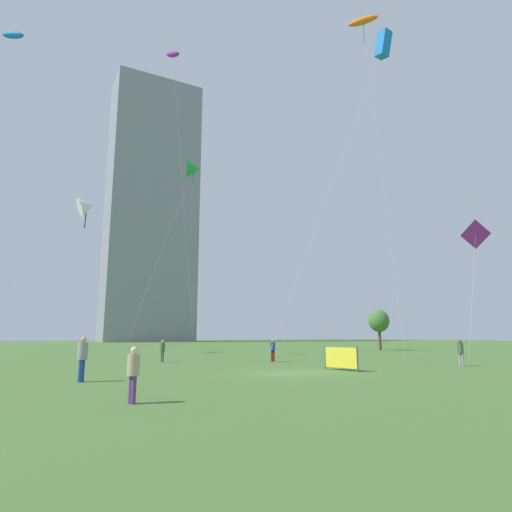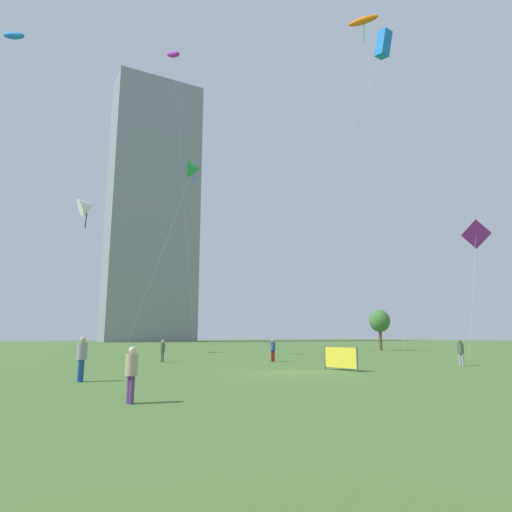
{
  "view_description": "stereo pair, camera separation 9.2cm",
  "coord_description": "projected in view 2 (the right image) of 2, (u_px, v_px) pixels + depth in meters",
  "views": [
    {
      "loc": [
        -13.74,
        -17.94,
        1.92
      ],
      "look_at": [
        2.73,
        7.53,
        7.49
      ],
      "focal_mm": 30.18,
      "sensor_mm": 36.0,
      "label": 1
    },
    {
      "loc": [
        -13.66,
        -17.99,
        1.92
      ],
      "look_at": [
        2.73,
        7.53,
        7.49
      ],
      "focal_mm": 30.18,
      "sensor_mm": 36.0,
      "label": 2
    }
  ],
  "objects": [
    {
      "name": "ground",
      "position": [
        291.0,
        373.0,
        21.8
      ],
      "size": [
        280.0,
        280.0,
        0.0
      ],
      "primitive_type": "plane",
      "color": "#476B30"
    },
    {
      "name": "person_standing_0",
      "position": [
        82.0,
        356.0,
        17.99
      ],
      "size": [
        0.41,
        0.41,
        1.85
      ],
      "rotation": [
        0.0,
        0.0,
        4.06
      ],
      "color": "#1E478C",
      "rests_on": "ground"
    },
    {
      "name": "person_standing_1",
      "position": [
        273.0,
        349.0,
        31.35
      ],
      "size": [
        0.36,
        0.36,
        1.62
      ],
      "rotation": [
        0.0,
        0.0,
        5.01
      ],
      "color": "maroon",
      "rests_on": "ground"
    },
    {
      "name": "person_standing_2",
      "position": [
        131.0,
        370.0,
        12.29
      ],
      "size": [
        0.35,
        0.35,
        1.59
      ],
      "rotation": [
        0.0,
        0.0,
        4.88
      ],
      "color": "#593372",
      "rests_on": "ground"
    },
    {
      "name": "person_standing_3",
      "position": [
        461.0,
        351.0,
        27.05
      ],
      "size": [
        0.36,
        0.36,
        1.63
      ],
      "rotation": [
        0.0,
        0.0,
        1.81
      ],
      "color": "gray",
      "rests_on": "ground"
    },
    {
      "name": "person_standing_4",
      "position": [
        163.0,
        349.0,
        30.86
      ],
      "size": [
        0.34,
        0.34,
        1.55
      ],
      "rotation": [
        0.0,
        0.0,
        1.82
      ],
      "color": "#3F593F",
      "rests_on": "ground"
    },
    {
      "name": "kite_flying_0",
      "position": [
        194.0,
        169.0,
        58.21
      ],
      "size": [
        10.49,
        4.89,
        25.34
      ],
      "color": "silver",
      "rests_on": "ground"
    },
    {
      "name": "kite_flying_1",
      "position": [
        363.0,
        21.0,
        42.56
      ],
      "size": [
        2.87,
        2.87,
        32.93
      ],
      "color": "silver",
      "rests_on": "ground"
    },
    {
      "name": "kite_flying_2",
      "position": [
        173.0,
        55.0,
        50.25
      ],
      "size": [
        6.25,
        5.19,
        34.92
      ],
      "color": "silver",
      "rests_on": "ground"
    },
    {
      "name": "kite_flying_3",
      "position": [
        87.0,
        206.0,
        47.16
      ],
      "size": [
        12.0,
        3.4,
        17.06
      ],
      "color": "silver",
      "rests_on": "ground"
    },
    {
      "name": "kite_flying_4",
      "position": [
        476.0,
        235.0,
        37.37
      ],
      "size": [
        4.63,
        2.31,
        11.34
      ],
      "color": "silver",
      "rests_on": "ground"
    },
    {
      "name": "kite_flying_5",
      "position": [
        14.0,
        36.0,
        41.45
      ],
      "size": [
        3.65,
        3.98,
        31.05
      ],
      "color": "silver",
      "rests_on": "ground"
    },
    {
      "name": "kite_flying_6",
      "position": [
        383.0,
        44.0,
        33.41
      ],
      "size": [
        8.29,
        5.58,
        25.29
      ],
      "color": "silver",
      "rests_on": "ground"
    },
    {
      "name": "park_tree_0",
      "position": [
        380.0,
        321.0,
        54.88
      ],
      "size": [
        2.61,
        2.61,
        5.1
      ],
      "color": "brown",
      "rests_on": "ground"
    },
    {
      "name": "distant_highrise_0",
      "position": [
        153.0,
        208.0,
        131.86
      ],
      "size": [
        27.05,
        16.26,
        80.45
      ],
      "primitive_type": "cube",
      "rotation": [
        0.0,
        0.0,
        -0.09
      ],
      "color": "gray",
      "rests_on": "ground"
    },
    {
      "name": "event_banner",
      "position": [
        340.0,
        358.0,
        23.53
      ],
      "size": [
        0.35,
        2.28,
        1.29
      ],
      "color": "#4C4C4C",
      "rests_on": "ground"
    }
  ]
}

